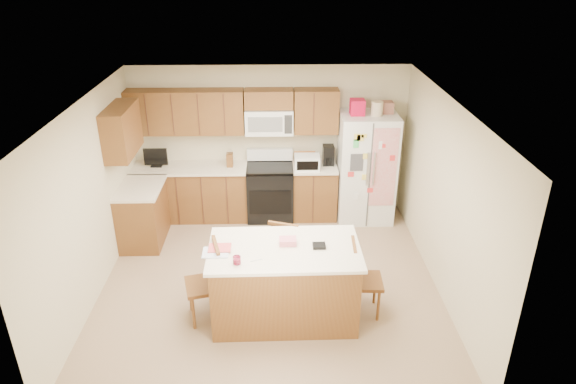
{
  "coord_description": "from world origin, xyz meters",
  "views": [
    {
      "loc": [
        0.11,
        -5.83,
        4.13
      ],
      "look_at": [
        0.26,
        0.35,
        1.2
      ],
      "focal_mm": 32.0,
      "sensor_mm": 36.0,
      "label": 1
    }
  ],
  "objects_px": {
    "refrigerator": "(366,167)",
    "windsor_chair_back": "(287,252)",
    "island": "(284,282)",
    "windsor_chair_left": "(206,284)",
    "stove": "(270,191)",
    "windsor_chair_right": "(364,280)"
  },
  "relations": [
    {
      "from": "island",
      "to": "windsor_chair_right",
      "type": "xyz_separation_m",
      "value": [
        0.97,
        0.05,
        -0.03
      ]
    },
    {
      "from": "windsor_chair_left",
      "to": "refrigerator",
      "type": "bearing_deg",
      "value": 47.96
    },
    {
      "from": "stove",
      "to": "windsor_chair_right",
      "type": "bearing_deg",
      "value": -65.83
    },
    {
      "from": "windsor_chair_left",
      "to": "windsor_chair_right",
      "type": "relative_size",
      "value": 1.05
    },
    {
      "from": "stove",
      "to": "refrigerator",
      "type": "xyz_separation_m",
      "value": [
        1.57,
        -0.06,
        0.45
      ]
    },
    {
      "from": "island",
      "to": "windsor_chair_right",
      "type": "relative_size",
      "value": 1.87
    },
    {
      "from": "refrigerator",
      "to": "windsor_chair_left",
      "type": "relative_size",
      "value": 1.99
    },
    {
      "from": "stove",
      "to": "windsor_chair_left",
      "type": "relative_size",
      "value": 1.1
    },
    {
      "from": "island",
      "to": "windsor_chair_left",
      "type": "height_order",
      "value": "island"
    },
    {
      "from": "windsor_chair_back",
      "to": "windsor_chair_right",
      "type": "height_order",
      "value": "windsor_chair_back"
    },
    {
      "from": "refrigerator",
      "to": "windsor_chair_right",
      "type": "xyz_separation_m",
      "value": [
        -0.41,
        -2.52,
        -0.46
      ]
    },
    {
      "from": "refrigerator",
      "to": "windsor_chair_back",
      "type": "bearing_deg",
      "value": -125.71
    },
    {
      "from": "island",
      "to": "windsor_chair_left",
      "type": "bearing_deg",
      "value": -179.3
    },
    {
      "from": "refrigerator",
      "to": "stove",
      "type": "bearing_deg",
      "value": 177.7
    },
    {
      "from": "island",
      "to": "windsor_chair_left",
      "type": "distance_m",
      "value": 0.95
    },
    {
      "from": "island",
      "to": "windsor_chair_back",
      "type": "relative_size",
      "value": 1.87
    },
    {
      "from": "windsor_chair_right",
      "to": "windsor_chair_back",
      "type": "bearing_deg",
      "value": 144.45
    },
    {
      "from": "stove",
      "to": "windsor_chair_left",
      "type": "bearing_deg",
      "value": -106.0
    },
    {
      "from": "island",
      "to": "stove",
      "type": "bearing_deg",
      "value": 94.1
    },
    {
      "from": "island",
      "to": "windsor_chair_back",
      "type": "bearing_deg",
      "value": 86.43
    },
    {
      "from": "windsor_chair_back",
      "to": "windsor_chair_right",
      "type": "relative_size",
      "value": 1.0
    },
    {
      "from": "stove",
      "to": "windsor_chair_back",
      "type": "xyz_separation_m",
      "value": [
        0.23,
        -1.92,
        -0.01
      ]
    }
  ]
}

